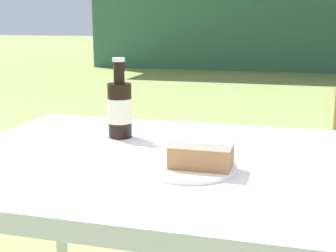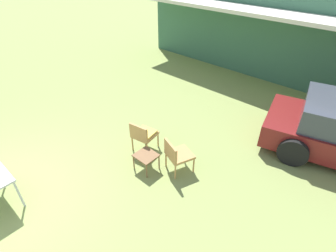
% 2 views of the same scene
% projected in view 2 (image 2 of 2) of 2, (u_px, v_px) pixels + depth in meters
% --- Properties ---
extents(cabin_building, '(10.03, 4.51, 2.97)m').
position_uv_depth(cabin_building, '(278.00, 28.00, 10.27)').
color(cabin_building, '#38664C').
rests_on(cabin_building, ground_plane).
extents(wicker_chair_cushioned, '(0.58, 0.59, 0.80)m').
position_uv_depth(wicker_chair_cushioned, '(143.00, 134.00, 6.26)').
color(wicker_chair_cushioned, '#B2844C').
rests_on(wicker_chair_cushioned, ground_plane).
extents(wicker_chair_plain, '(0.65, 0.66, 0.80)m').
position_uv_depth(wicker_chair_plain, '(177.00, 154.00, 5.66)').
color(wicker_chair_plain, '#B2844C').
rests_on(wicker_chair_plain, ground_plane).
extents(garden_side_table, '(0.47, 0.44, 0.40)m').
position_uv_depth(garden_side_table, '(146.00, 157.00, 5.78)').
color(garden_side_table, brown).
rests_on(garden_side_table, ground_plane).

